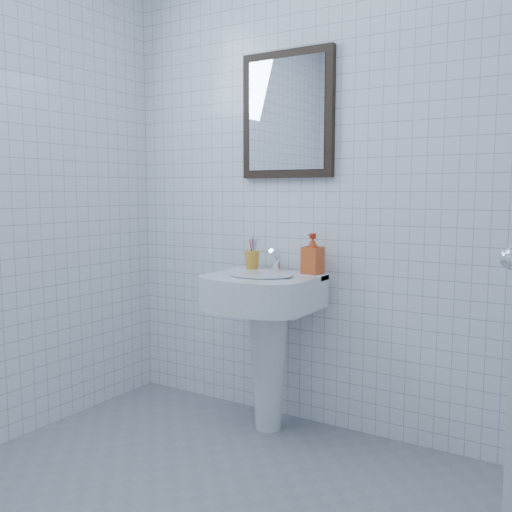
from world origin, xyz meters
The scene contains 6 objects.
wall_back centered at (0.00, 1.20, 1.25)m, with size 2.20×0.02×2.50m, color white.
washbasin centered at (-0.14, 0.98, 0.53)m, with size 0.51×0.37×0.79m.
faucet centered at (-0.14, 1.08, 0.83)m, with size 0.05×0.10×0.12m.
toothbrush_cup centered at (-0.28, 1.08, 0.83)m, with size 0.08×0.08×0.09m, color orange, non-canonical shape.
soap_dispenser centered at (0.05, 1.10, 0.88)m, with size 0.09×0.09×0.19m, color #D44F14.
wall_mirror centered at (-0.14, 1.18, 1.55)m, with size 0.50×0.04×0.62m.
Camera 1 is at (1.26, -1.34, 1.17)m, focal length 40.00 mm.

